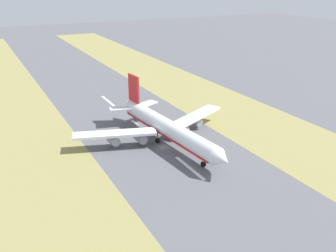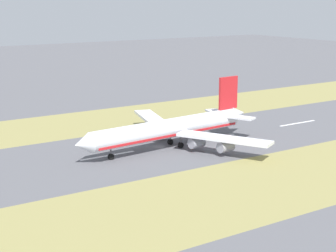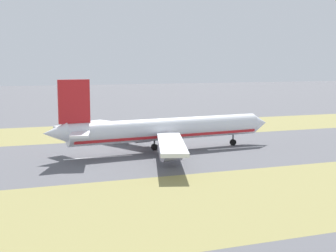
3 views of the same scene
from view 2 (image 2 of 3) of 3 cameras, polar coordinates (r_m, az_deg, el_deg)
ground_plane at (r=177.31m, az=-0.84°, el=-2.12°), size 800.00×800.00×0.00m
grass_median_west at (r=143.17m, az=9.02°, el=-5.99°), size 40.00×600.00×0.01m
grass_median_east at (r=215.47m, az=-7.33°, el=0.48°), size 40.00×600.00×0.01m
centreline_dash_near at (r=215.89m, az=13.02°, el=0.28°), size 1.20×18.00×0.01m
centreline_dash_mid at (r=189.42m, az=4.64°, el=-1.18°), size 1.20×18.00×0.01m
centreline_dash_far at (r=168.39m, az=-6.14°, el=-3.01°), size 1.20×18.00×0.01m
airplane_main_jet at (r=175.84m, az=0.48°, el=-0.22°), size 63.88×67.22×20.20m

